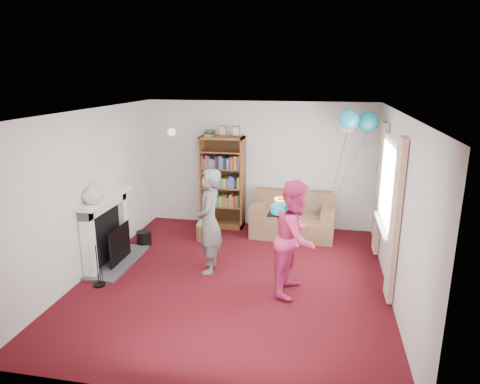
% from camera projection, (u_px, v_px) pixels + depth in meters
% --- Properties ---
extents(ground, '(5.00, 5.00, 0.00)m').
position_uv_depth(ground, '(234.00, 279.00, 6.48)').
color(ground, '#36080B').
rests_on(ground, ground).
extents(wall_back, '(4.50, 0.02, 2.50)m').
position_uv_depth(wall_back, '(259.00, 165.00, 8.52)').
color(wall_back, silver).
rests_on(wall_back, ground).
extents(wall_left, '(0.02, 5.00, 2.50)m').
position_uv_depth(wall_left, '(89.00, 192.00, 6.56)').
color(wall_left, silver).
rests_on(wall_left, ground).
extents(wall_right, '(0.02, 5.00, 2.50)m').
position_uv_depth(wall_right, '(398.00, 209.00, 5.73)').
color(wall_right, silver).
rests_on(wall_right, ground).
extents(ceiling, '(4.50, 5.00, 0.01)m').
position_uv_depth(ceiling, '(233.00, 112.00, 5.81)').
color(ceiling, white).
rests_on(ceiling, wall_back).
extents(fireplace, '(0.55, 1.80, 1.12)m').
position_uv_depth(fireplace, '(110.00, 233.00, 6.91)').
color(fireplace, '#3F3F42').
rests_on(fireplace, ground).
extents(window_bay, '(0.14, 2.02, 2.20)m').
position_uv_depth(window_bay, '(387.00, 200.00, 6.32)').
color(window_bay, white).
rests_on(window_bay, ground).
extents(wall_sconce, '(0.16, 0.23, 0.16)m').
position_uv_depth(wall_sconce, '(172.00, 132.00, 8.53)').
color(wall_sconce, gold).
rests_on(wall_sconce, ground).
extents(bookcase, '(0.87, 0.42, 2.04)m').
position_uv_depth(bookcase, '(223.00, 183.00, 8.54)').
color(bookcase, '#472B14').
rests_on(bookcase, ground).
extents(sofa, '(1.55, 0.82, 0.82)m').
position_uv_depth(sofa, '(293.00, 219.00, 8.21)').
color(sofa, brown).
rests_on(sofa, ground).
extents(wicker_basket, '(0.40, 0.40, 0.36)m').
position_uv_depth(wicker_basket, '(207.00, 231.00, 7.99)').
color(wicker_basket, olive).
rests_on(wicker_basket, ground).
extents(person_striped, '(0.47, 0.64, 1.63)m').
position_uv_depth(person_striped, '(209.00, 221.00, 6.55)').
color(person_striped, black).
rests_on(person_striped, ground).
extents(person_magenta, '(0.75, 0.89, 1.63)m').
position_uv_depth(person_magenta, '(295.00, 237.00, 5.92)').
color(person_magenta, '#BE265C').
rests_on(person_magenta, ground).
extents(birthday_cake, '(0.34, 0.34, 0.22)m').
position_uv_depth(birthday_cake, '(281.00, 209.00, 5.91)').
color(birthday_cake, black).
rests_on(birthday_cake, ground).
extents(balloons, '(0.75, 0.73, 1.81)m').
position_uv_depth(balloons, '(355.00, 122.00, 7.24)').
color(balloons, '#3F3F3F').
rests_on(balloons, ground).
extents(mantel_vase, '(0.40, 0.40, 0.32)m').
position_uv_depth(mantel_vase, '(93.00, 193.00, 6.38)').
color(mantel_vase, beige).
rests_on(mantel_vase, fireplace).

